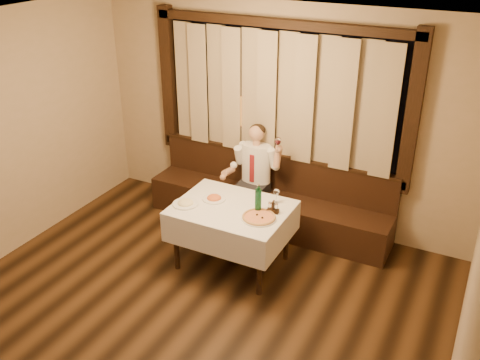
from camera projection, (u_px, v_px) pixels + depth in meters
The scene contains 10 objects.
room at pixel (195, 171), 5.02m from camera, with size 5.01×6.01×2.81m.
banquette at pixel (269, 203), 6.94m from camera, with size 3.20×0.61×0.94m.
dining_table at pixel (232, 215), 5.97m from camera, with size 1.27×0.97×0.76m.
pizza at pixel (259, 217), 5.69m from camera, with size 0.38×0.38×0.04m.
pasta_red at pixel (214, 197), 6.07m from camera, with size 0.27×0.27×0.09m.
pasta_cream at pixel (185, 201), 5.96m from camera, with size 0.29×0.29×0.10m.
green_bottle at pixel (258, 200), 5.78m from camera, with size 0.07×0.07×0.33m.
table_wine_glass at pixel (276, 193), 5.95m from camera, with size 0.07×0.07×0.18m.
cruet_caddy at pixel (273, 209), 5.79m from camera, with size 0.13×0.08×0.14m.
seated_man at pixel (254, 169), 6.73m from camera, with size 0.73×0.55×1.36m.
Camera 1 is at (2.43, -2.88, 3.64)m, focal length 40.00 mm.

